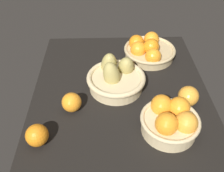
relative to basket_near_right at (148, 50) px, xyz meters
The scene contains 7 objects.
market_tray 27.92cm from the basket_near_right, 148.08° to the left, with size 84.00×72.00×3.00cm, color black.
basket_near_right is the anchor object (origin of this frame).
basket_center_pears 26.85cm from the basket_near_right, 142.24° to the left, with size 24.55×24.20×14.23cm.
basket_near_left 45.46cm from the basket_near_right, behind, with size 20.47×20.47×11.53cm.
loose_orange_front_gap 65.96cm from the basket_near_right, 138.73° to the left, with size 7.57×7.57×7.57cm, color orange.
loose_orange_back_gap 34.46cm from the basket_near_right, 161.54° to the right, with size 7.90×7.90×7.90cm, color #F49E33.
loose_orange_side_gap 48.10cm from the basket_near_right, 135.74° to the left, with size 7.43×7.43×7.43cm, color orange.
Camera 1 is at (-79.10, 6.06, 73.33)cm, focal length 40.60 mm.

